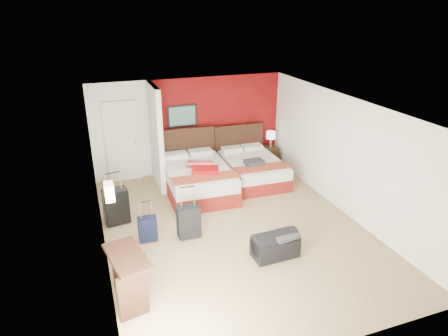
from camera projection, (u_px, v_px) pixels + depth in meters
name	position (u px, v px, depth m)	size (l,w,h in m)	color
ground	(234.00, 228.00, 8.12)	(6.50, 6.50, 0.00)	tan
room_walls	(148.00, 155.00, 8.43)	(5.02, 6.52, 2.50)	white
red_accent_panel	(217.00, 123.00, 10.68)	(3.50, 0.04, 2.50)	maroon
partition_wall	(156.00, 137.00, 9.59)	(0.12, 1.20, 2.50)	silver
entry_door	(122.00, 142.00, 9.96)	(0.82, 0.06, 2.05)	silver
bed_left	(198.00, 180.00, 9.54)	(1.48, 2.11, 0.63)	silver
bed_right	(253.00, 170.00, 10.18)	(1.32, 1.89, 0.57)	silver
red_suitcase_open	(203.00, 167.00, 9.35)	(0.60, 0.83, 0.10)	#A70E10
jacket_bundle	(254.00, 163.00, 9.76)	(0.45, 0.36, 0.11)	#38383D
nightstand	(270.00, 156.00, 11.19)	(0.38, 0.38, 0.53)	black
table_lamp	(271.00, 139.00, 11.00)	(0.25, 0.25, 0.44)	white
suitcase_black	(116.00, 207.00, 8.17)	(0.49, 0.31, 0.73)	black
suitcase_charcoal	(189.00, 223.00, 7.70)	(0.43, 0.27, 0.64)	black
suitcase_navy	(148.00, 230.00, 7.60)	(0.34, 0.21, 0.48)	black
duffel_bag	(275.00, 246.00, 7.16)	(0.81, 0.43, 0.41)	black
jacket_draped	(285.00, 235.00, 7.07)	(0.45, 0.38, 0.06)	#3B3A3F
desk	(129.00, 277.00, 6.03)	(0.48, 0.96, 0.80)	#331C11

